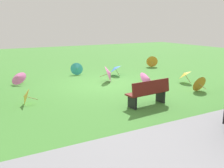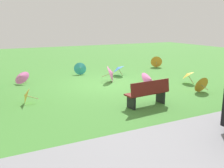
# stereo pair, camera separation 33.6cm
# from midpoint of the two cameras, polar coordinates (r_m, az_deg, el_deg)

# --- Properties ---
(ground) EXTENTS (40.00, 40.00, 0.00)m
(ground) POSITION_cam_midpoint_polar(r_m,az_deg,el_deg) (11.97, -0.11, -0.01)
(ground) COLOR #478C38
(park_bench) EXTENTS (1.63, 0.61, 0.90)m
(park_bench) POSITION_cam_midpoint_polar(r_m,az_deg,el_deg) (8.83, 9.06, -1.95)
(park_bench) COLOR maroon
(park_bench) RESTS_ON ground
(parasol_yellow_0) EXTENTS (0.87, 0.86, 0.66)m
(parasol_yellow_0) POSITION_cam_midpoint_polar(r_m,az_deg,el_deg) (12.64, 17.16, 2.03)
(parasol_yellow_0) COLOR tan
(parasol_yellow_0) RESTS_ON ground
(parasol_yellow_1) EXTENTS (0.62, 0.65, 0.59)m
(parasol_yellow_1) POSITION_cam_midpoint_polar(r_m,az_deg,el_deg) (9.47, -17.61, -2.45)
(parasol_yellow_1) COLOR tan
(parasol_yellow_1) RESTS_ON ground
(parasol_pink_0) EXTENTS (1.08, 1.03, 0.80)m
(parasol_pink_0) POSITION_cam_midpoint_polar(r_m,az_deg,el_deg) (11.05, 9.25, 0.86)
(parasol_pink_0) COLOR tan
(parasol_pink_0) RESTS_ON ground
(parasol_blue_1) EXTENTS (1.00, 1.00, 0.66)m
(parasol_blue_1) POSITION_cam_midpoint_polar(r_m,az_deg,el_deg) (13.87, 2.04, 3.50)
(parasol_blue_1) COLOR tan
(parasol_blue_1) RESTS_ON ground
(parasol_pink_1) EXTENTS (0.80, 0.93, 0.83)m
(parasol_pink_1) POSITION_cam_midpoint_polar(r_m,az_deg,el_deg) (12.36, 0.66, 2.38)
(parasol_pink_1) COLOR tan
(parasol_pink_1) RESTS_ON ground
(parasol_orange_0) EXTENTS (0.68, 0.63, 0.68)m
(parasol_orange_0) POSITION_cam_midpoint_polar(r_m,az_deg,el_deg) (11.19, 19.81, 0.01)
(parasol_orange_0) COLOR tan
(parasol_orange_0) RESTS_ON ground
(parasol_orange_1) EXTENTS (0.76, 0.73, 0.73)m
(parasol_orange_1) POSITION_cam_midpoint_polar(r_m,az_deg,el_deg) (16.82, 10.38, 4.95)
(parasol_orange_1) COLOR tan
(parasol_orange_1) RESTS_ON ground
(parasol_teal_0) EXTENTS (0.75, 0.65, 0.69)m
(parasol_teal_0) POSITION_cam_midpoint_polar(r_m,az_deg,el_deg) (14.24, -6.39, 3.47)
(parasol_teal_0) COLOR tan
(parasol_teal_0) RESTS_ON ground
(parasol_pink_4) EXTENTS (0.95, 0.96, 0.64)m
(parasol_pink_4) POSITION_cam_midpoint_polar(r_m,az_deg,el_deg) (12.61, -18.78, 1.53)
(parasol_pink_4) COLOR tan
(parasol_pink_4) RESTS_ON ground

